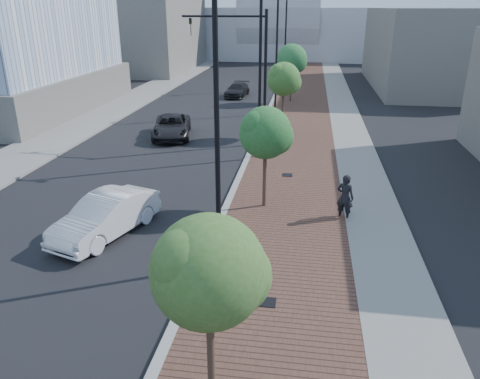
# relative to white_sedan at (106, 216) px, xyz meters

# --- Properties ---
(sidewalk) EXTENTS (7.00, 140.00, 0.12)m
(sidewalk) POSITION_rel_white_sedan_xyz_m (7.56, 28.38, -0.72)
(sidewalk) COLOR #4C2D23
(sidewalk) RESTS_ON ground
(concrete_strip) EXTENTS (2.40, 140.00, 0.13)m
(concrete_strip) POSITION_rel_white_sedan_xyz_m (10.26, 28.38, -0.72)
(concrete_strip) COLOR slate
(concrete_strip) RESTS_ON ground
(curb) EXTENTS (0.30, 140.00, 0.14)m
(curb) POSITION_rel_white_sedan_xyz_m (4.06, 28.38, -0.71)
(curb) COLOR gray
(curb) RESTS_ON ground
(west_sidewalk) EXTENTS (4.00, 140.00, 0.12)m
(west_sidewalk) POSITION_rel_white_sedan_xyz_m (-8.94, 28.38, -0.72)
(west_sidewalk) COLOR slate
(west_sidewalk) RESTS_ON ground
(white_sedan) EXTENTS (3.05, 5.03, 1.57)m
(white_sedan) POSITION_rel_white_sedan_xyz_m (0.00, 0.00, 0.00)
(white_sedan) COLOR silver
(white_sedan) RESTS_ON ground
(dark_car_mid) EXTENTS (3.36, 5.48, 1.42)m
(dark_car_mid) POSITION_rel_white_sedan_xyz_m (-1.60, 14.18, -0.07)
(dark_car_mid) COLOR black
(dark_car_mid) RESTS_ON ground
(dark_car_far) EXTENTS (2.12, 4.48, 1.26)m
(dark_car_far) POSITION_rel_white_sedan_xyz_m (0.44, 29.55, -0.15)
(dark_car_far) COLOR black
(dark_car_far) RESTS_ON ground
(pedestrian) EXTENTS (0.83, 0.71, 1.93)m
(pedestrian) POSITION_rel_white_sedan_xyz_m (8.99, 2.74, 0.18)
(pedestrian) COLOR black
(pedestrian) RESTS_ON ground
(streetlight_1) EXTENTS (1.44, 0.56, 9.21)m
(streetlight_1) POSITION_rel_white_sedan_xyz_m (4.55, -1.62, 3.56)
(streetlight_1) COLOR black
(streetlight_1) RESTS_ON ground
(streetlight_2) EXTENTS (1.72, 0.56, 9.28)m
(streetlight_2) POSITION_rel_white_sedan_xyz_m (4.66, 10.38, 4.04)
(streetlight_2) COLOR black
(streetlight_2) RESTS_ON ground
(streetlight_3) EXTENTS (1.44, 0.56, 9.21)m
(streetlight_3) POSITION_rel_white_sedan_xyz_m (4.55, 22.38, 3.56)
(streetlight_3) COLOR black
(streetlight_3) RESTS_ON ground
(streetlight_4) EXTENTS (1.72, 0.56, 9.28)m
(streetlight_4) POSITION_rel_white_sedan_xyz_m (4.66, 34.38, 4.04)
(streetlight_4) COLOR black
(streetlight_4) RESTS_ON ground
(traffic_mast) EXTENTS (5.09, 0.20, 8.00)m
(traffic_mast) POSITION_rel_white_sedan_xyz_m (3.76, 13.38, 4.20)
(traffic_mast) COLOR black
(traffic_mast) RESTS_ON ground
(tree_0) EXTENTS (2.28, 2.21, 4.64)m
(tree_0) POSITION_rel_white_sedan_xyz_m (5.71, -7.60, 2.74)
(tree_0) COLOR #382619
(tree_0) RESTS_ON ground
(tree_1) EXTENTS (2.24, 2.16, 4.43)m
(tree_1) POSITION_rel_white_sedan_xyz_m (5.71, 3.40, 2.55)
(tree_1) COLOR #382619
(tree_1) RESTS_ON ground
(tree_2) EXTENTS (2.23, 2.16, 4.87)m
(tree_2) POSITION_rel_white_sedan_xyz_m (5.71, 15.40, 2.99)
(tree_2) COLOR #382619
(tree_2) RESTS_ON ground
(tree_3) EXTENTS (2.71, 2.71, 5.14)m
(tree_3) POSITION_rel_white_sedan_xyz_m (5.71, 27.40, 2.99)
(tree_3) COLOR #382619
(tree_3) RESTS_ON ground
(convention_center) EXTENTS (50.00, 30.00, 50.00)m
(convention_center) POSITION_rel_white_sedan_xyz_m (2.06, 73.38, 5.22)
(convention_center) COLOR #AFB3BA
(convention_center) RESTS_ON ground
(commercial_block_nw) EXTENTS (14.00, 20.00, 10.00)m
(commercial_block_nw) POSITION_rel_white_sedan_xyz_m (-15.94, 48.38, 4.22)
(commercial_block_nw) COLOR slate
(commercial_block_nw) RESTS_ON ground
(commercial_block_ne) EXTENTS (12.00, 22.00, 8.00)m
(commercial_block_ne) POSITION_rel_white_sedan_xyz_m (20.06, 38.38, 3.22)
(commercial_block_ne) COLOR #66635C
(commercial_block_ne) RESTS_ON ground
(utility_cover_1) EXTENTS (0.50, 0.50, 0.02)m
(utility_cover_1) POSITION_rel_white_sedan_xyz_m (6.46, -3.62, -0.65)
(utility_cover_1) COLOR black
(utility_cover_1) RESTS_ON sidewalk
(utility_cover_2) EXTENTS (0.50, 0.50, 0.02)m
(utility_cover_2) POSITION_rel_white_sedan_xyz_m (6.46, 7.38, -0.65)
(utility_cover_2) COLOR black
(utility_cover_2) RESTS_ON sidewalk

